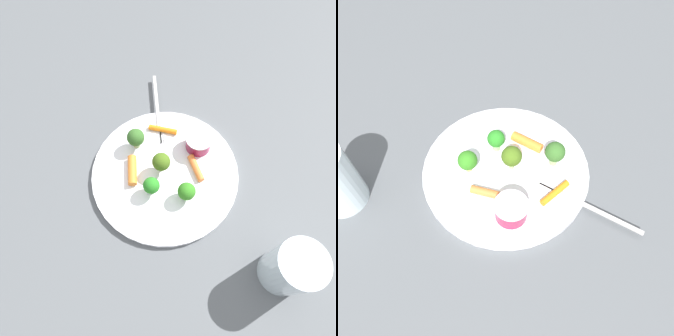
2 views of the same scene
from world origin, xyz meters
TOP-DOWN VIEW (x-y plane):
  - ground_plane at (0.00, 0.00)m, footprint 2.40×2.40m
  - plate at (0.00, 0.00)m, footprint 0.28×0.28m
  - sauce_cup at (0.07, 0.05)m, footprint 0.05×0.05m
  - broccoli_floret_0 at (-0.01, 0.01)m, footprint 0.03×0.03m
  - broccoli_floret_1 at (-0.05, 0.06)m, footprint 0.03×0.03m
  - broccoli_floret_2 at (0.03, -0.05)m, footprint 0.03×0.03m
  - broccoli_floret_3 at (-0.03, -0.04)m, footprint 0.03×0.03m
  - carrot_stick_0 at (-0.06, 0.01)m, footprint 0.02×0.06m
  - carrot_stick_1 at (0.01, 0.09)m, footprint 0.06×0.03m
  - carrot_stick_2 at (0.06, -0.00)m, footprint 0.03×0.06m
  - fork at (0.00, 0.15)m, footprint 0.01×0.17m

SIDE VIEW (x-z plane):
  - ground_plane at x=0.00m, z-range 0.00..0.00m
  - plate at x=0.00m, z-range 0.00..0.01m
  - fork at x=0.00m, z-range 0.01..0.01m
  - carrot_stick_1 at x=0.01m, z-range 0.01..0.02m
  - carrot_stick_2 at x=0.06m, z-range 0.01..0.03m
  - carrot_stick_0 at x=-0.06m, z-range 0.01..0.03m
  - sauce_cup at x=0.07m, z-range 0.01..0.05m
  - broccoli_floret_2 at x=0.03m, z-range 0.02..0.06m
  - broccoli_floret_3 at x=-0.03m, z-range 0.02..0.06m
  - broccoli_floret_1 at x=-0.05m, z-range 0.02..0.07m
  - broccoli_floret_0 at x=-0.01m, z-range 0.02..0.07m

